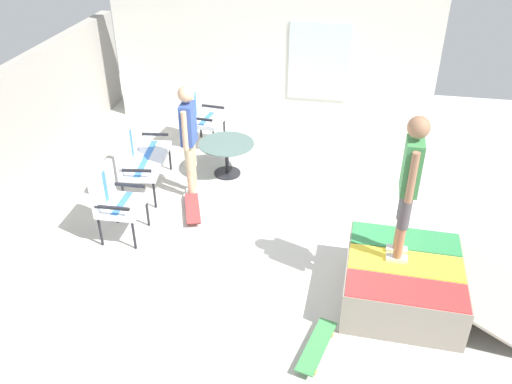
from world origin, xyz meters
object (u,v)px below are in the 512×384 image
object	(u,v)px
person_skater	(410,179)
patio_table	(227,152)
patio_bench	(138,152)
patio_chair_by_wall	(113,197)
skateboard_by_bench	(193,208)
skate_ramp	(405,281)
person_watching	(189,133)
patio_chair_near_house	(200,113)
skateboard_spare	(317,346)

from	to	relation	value
person_skater	patio_table	bearing A→B (deg)	46.82
patio_bench	patio_chair_by_wall	xyz separation A→B (m)	(-1.28, -0.14, -0.00)
skateboard_by_bench	person_skater	bearing A→B (deg)	-112.98
skate_ramp	person_skater	xyz separation A→B (m)	(0.11, 0.14, 1.30)
skate_ramp	person_watching	distance (m)	3.69
person_watching	person_skater	world-z (taller)	person_skater
person_skater	skateboard_by_bench	distance (m)	3.42
skate_ramp	patio_table	xyz separation A→B (m)	(2.55, 2.74, 0.13)
patio_chair_near_house	person_skater	bearing A→B (deg)	-136.00
person_skater	patio_chair_by_wall	bearing A→B (deg)	82.23
person_watching	skate_ramp	bearing A→B (deg)	-120.36
person_skater	skate_ramp	bearing A→B (deg)	-127.98
skate_ramp	patio_chair_by_wall	size ratio (longest dim) A/B	2.05
patio_chair_near_house	person_skater	world-z (taller)	person_skater
patio_chair_by_wall	person_watching	bearing A→B (deg)	-30.68
patio_chair_near_house	skateboard_spare	bearing A→B (deg)	-150.90
skateboard_by_bench	skate_ramp	bearing A→B (deg)	-113.77
patio_bench	patio_table	distance (m)	1.42
skateboard_by_bench	person_watching	bearing A→B (deg)	16.12
patio_chair_by_wall	person_skater	distance (m)	3.86
person_watching	person_skater	xyz separation A→B (m)	(-1.72, -2.98, 0.53)
patio_bench	patio_chair_near_house	xyz separation A→B (m)	(1.65, -0.52, -0.00)
patio_chair_near_house	patio_table	size ratio (longest dim) A/B	1.13
patio_table	person_watching	xyz separation A→B (m)	(-0.72, 0.38, 0.64)
skate_ramp	patio_bench	distance (m)	4.42
skate_ramp	patio_bench	size ratio (longest dim) A/B	1.60
patio_bench	patio_chair_by_wall	bearing A→B (deg)	-173.73
skateboard_by_bench	patio_bench	bearing A→B (deg)	59.91
patio_chair_near_house	patio_table	bearing A→B (deg)	-144.20
skate_ramp	patio_table	world-z (taller)	patio_table
patio_chair_by_wall	patio_bench	bearing A→B (deg)	6.27
patio_bench	skateboard_by_bench	world-z (taller)	patio_bench
patio_bench	person_watching	size ratio (longest dim) A/B	0.74
patio_table	person_watching	distance (m)	1.04
skate_ramp	patio_bench	world-z (taller)	patio_bench
skate_ramp	person_skater	bearing A→B (deg)	52.02
patio_bench	person_skater	bearing A→B (deg)	-114.93
patio_chair_by_wall	skateboard_spare	xyz separation A→B (m)	(-1.60, -2.91, -0.53)
patio_bench	skate_ramp	bearing A→B (deg)	-115.44
patio_bench	skateboard_by_bench	xyz separation A→B (m)	(-0.59, -1.01, -0.53)
patio_chair_by_wall	person_skater	xyz separation A→B (m)	(-0.51, -3.70, 0.96)
patio_table	person_skater	xyz separation A→B (m)	(-2.44, -2.60, 1.17)
patio_bench	patio_chair_near_house	size ratio (longest dim) A/B	1.28
patio_bench	person_watching	distance (m)	0.97
patio_chair_by_wall	person_skater	size ratio (longest dim) A/B	0.59
patio_table	person_skater	bearing A→B (deg)	-133.18
person_skater	skateboard_spare	distance (m)	2.02
patio_chair_by_wall	person_watching	distance (m)	1.48
patio_table	skateboard_spare	size ratio (longest dim) A/B	1.09
skate_ramp	person_skater	world-z (taller)	person_skater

